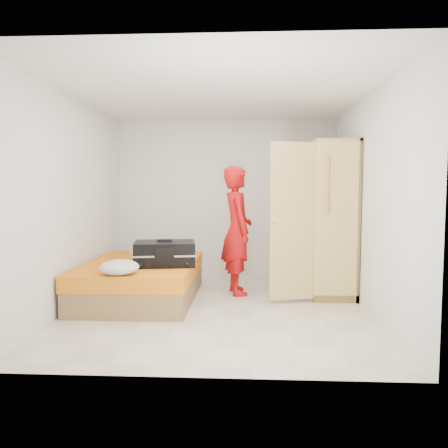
# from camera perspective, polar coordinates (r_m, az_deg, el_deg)

# --- Properties ---
(room) EXTENTS (4.00, 4.02, 2.60)m
(room) POSITION_cam_1_polar(r_m,az_deg,el_deg) (5.28, -0.78, 2.81)
(room) COLOR beige
(room) RESTS_ON ground
(bed) EXTENTS (1.42, 2.02, 0.50)m
(bed) POSITION_cam_1_polar(r_m,az_deg,el_deg) (5.96, -10.71, -7.22)
(bed) COLOR olive
(bed) RESTS_ON ground
(wardrobe) EXTENTS (1.16, 1.32, 2.10)m
(wardrobe) POSITION_cam_1_polar(r_m,az_deg,el_deg) (6.23, 13.19, 0.19)
(wardrobe) COLOR #E0C36D
(wardrobe) RESTS_ON ground
(person) EXTENTS (0.57, 0.73, 1.78)m
(person) POSITION_cam_1_polar(r_m,az_deg,el_deg) (6.08, 1.72, -0.83)
(person) COLOR red
(person) RESTS_ON ground
(suitcase) EXTENTS (0.85, 0.68, 0.33)m
(suitcase) POSITION_cam_1_polar(r_m,az_deg,el_deg) (5.59, -7.74, -3.83)
(suitcase) COLOR black
(suitcase) RESTS_ON bed
(round_cushion) EXTENTS (0.44, 0.44, 0.17)m
(round_cushion) POSITION_cam_1_polar(r_m,az_deg,el_deg) (5.08, -13.48, -5.50)
(round_cushion) COLOR silver
(round_cushion) RESTS_ON bed
(pillow) EXTENTS (0.58, 0.31, 0.10)m
(pillow) POSITION_cam_1_polar(r_m,az_deg,el_deg) (6.74, -9.65, -3.25)
(pillow) COLOR silver
(pillow) RESTS_ON bed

